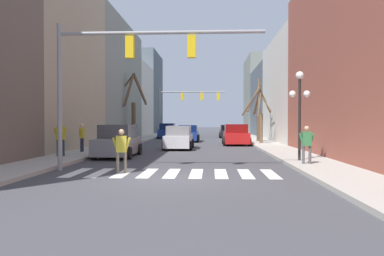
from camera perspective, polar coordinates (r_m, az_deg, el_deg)
ground_plane at (r=12.44m, az=-3.79°, el=-7.85°), size 240.00×240.00×0.00m
sidewalk_right at (r=13.14m, az=23.04°, el=-7.12°), size 2.40×90.00×0.15m
building_row_left at (r=37.27m, az=-15.35°, el=7.74°), size 6.00×60.05×13.84m
building_row_right at (r=37.04m, az=16.53°, el=6.06°), size 6.00×59.31×12.02m
crosswalk_stripes at (r=13.92m, az=-3.07°, el=-6.89°), size 7.65×2.60×0.01m
traffic_signal_near at (r=14.93m, az=-10.59°, el=9.92°), size 8.05×0.28×5.73m
traffic_signal_far at (r=43.15m, az=-1.12°, el=4.14°), size 7.59×0.28×5.75m
street_lamp_right_corner at (r=17.73m, az=16.09°, el=4.54°), size 0.95×0.36×4.04m
car_driving_away_lane at (r=20.67m, az=-11.20°, el=-2.10°), size 2.02×4.44×1.75m
car_parked_right_mid at (r=26.25m, az=-2.01°, el=-1.55°), size 1.97×4.62×1.62m
car_parked_right_far at (r=43.66m, az=-3.74°, el=-0.50°), size 2.01×4.18×1.72m
car_driving_toward_lane at (r=45.07m, az=5.53°, el=-0.55°), size 2.16×4.71×1.53m
car_parked_right_near at (r=35.91m, az=-0.59°, el=-0.90°), size 2.09×4.45×1.59m
car_parked_left_near at (r=31.11m, az=6.70°, el=-1.09°), size 2.20×4.69×1.71m
pedestrian_on_right_sidewalk at (r=20.23m, az=-19.41°, el=-1.08°), size 0.77×0.29×1.78m
pedestrian_near_right_corner at (r=22.79m, az=-16.43°, el=-1.01°), size 0.23×0.72×1.67m
pedestrian_waiting_at_curb at (r=14.12m, az=-10.70°, el=-2.87°), size 0.70×0.26×1.63m
pedestrian_on_left_sidewalk at (r=16.32m, az=17.08°, el=-1.96°), size 0.68×0.22×1.58m
street_tree_right_mid at (r=34.41m, az=10.14°, el=2.33°), size 2.39×3.20×5.71m
street_tree_right_near at (r=31.71m, az=10.09°, el=1.54°), size 1.72×2.83×4.90m
street_tree_left_far at (r=37.96m, az=-8.90°, el=3.40°), size 3.46×3.21×6.68m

